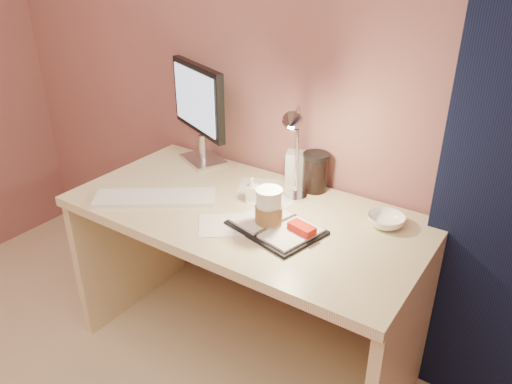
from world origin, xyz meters
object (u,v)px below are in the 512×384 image
Objects in this scene: dark_jar at (315,174)px; coffee_cup at (269,210)px; desk at (256,249)px; desk_lamp at (276,144)px; planner at (278,227)px; keyboard at (155,198)px; monitor at (200,105)px; lotion_bottle at (252,190)px; bowl at (386,221)px; product_box at (298,168)px.

coffee_cup is at bearing -88.55° from dark_jar.
desk is 0.49m from desk_lamp.
coffee_cup reaches higher than planner.
keyboard is at bearing -157.77° from planner.
lotion_bottle is at bearing -1.86° from monitor.
coffee_cup is (0.15, -0.14, 0.30)m from desk.
bowl is (0.34, 0.25, -0.05)m from coffee_cup.
desk_lamp is at bearing 139.50° from planner.
desk_lamp reaches higher than coffee_cup.
desk is 3.92× the size of planner.
coffee_cup is 0.39× the size of desk_lamp.
monitor reaches higher than dark_jar.
desk is 10.27× the size of bowl.
product_box reaches higher than desk.
lotion_bottle is at bearing -125.02° from dark_jar.
desk is 0.69m from monitor.
keyboard is (-0.34, -0.22, 0.24)m from desk.
lotion_bottle is (-0.51, -0.11, 0.03)m from bowl.
desk_lamp is (0.42, 0.23, 0.25)m from keyboard.
desk is at bearing -3.61° from keyboard.
monitor reaches higher than desk_lamp.
desk is 0.28m from lotion_bottle.
desk is at bearing 9.25° from lotion_bottle.
bowl is 0.53m from lotion_bottle.
keyboard is 3.02× the size of coffee_cup.
monitor is 0.71m from coffee_cup.
coffee_cup reaches higher than dark_jar.
dark_jar reaches higher than lotion_bottle.
lotion_bottle is at bearing 160.67° from planner.
product_box is at bearing 13.23° from keyboard.
keyboard is 0.90m from bowl.
dark_jar is at bearing 26.44° from monitor.
keyboard is at bearing -137.88° from dark_jar.
monitor reaches higher than bowl.
desk is 0.33m from planner.
dark_jar reaches higher than product_box.
product_box reaches higher than keyboard.
lotion_bottle is 0.24× the size of desk_lamp.
desk_lamp is at bearing -107.59° from dark_jar.
lotion_bottle is (-0.17, 0.14, -0.02)m from coffee_cup.
coffee_cup is at bearing -86.04° from desk_lamp.
product_box is (0.49, 0.04, -0.20)m from monitor.
lotion_bottle is at bearing -2.70° from keyboard.
monitor reaches higher than lotion_bottle.
monitor reaches higher than coffee_cup.
bowl is (0.93, -0.09, -0.25)m from monitor.
coffee_cup is at bearing -149.22° from planner.
keyboard is 3.50× the size of bowl.
product_box is 0.29m from desk_lamp.
keyboard is 0.66m from dark_jar.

